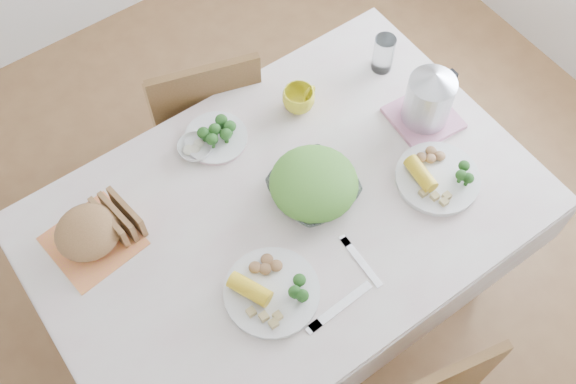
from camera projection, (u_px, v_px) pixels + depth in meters
floor at (287, 301)px, 2.70m from camera, size 3.60×3.60×0.00m
dining_table at (287, 262)px, 2.37m from camera, size 1.40×0.90×0.75m
tablecloth at (286, 211)px, 2.04m from camera, size 1.50×1.00×0.01m
chair_far at (202, 106)px, 2.60m from camera, size 0.50×0.50×0.89m
salad_bowl at (313, 189)px, 2.04m from camera, size 0.27×0.27×0.06m
dinner_plate_left at (272, 292)px, 1.89m from camera, size 0.29×0.29×0.02m
dinner_plate_right at (437, 178)px, 2.08m from camera, size 0.35×0.35×0.02m
broccoli_plate at (216, 138)px, 2.16m from camera, size 0.26×0.26×0.02m
napkin at (93, 241)px, 1.98m from camera, size 0.27×0.27×0.00m
bread_loaf at (88, 233)px, 1.93m from camera, size 0.24×0.23×0.12m
fruit_bowl at (195, 148)px, 2.13m from camera, size 0.13×0.13×0.03m
yellow_mug at (299, 100)px, 2.19m from camera, size 0.13×0.13×0.08m
glass_tumbler at (383, 54)px, 2.26m from camera, size 0.09×0.09×0.14m
pink_tray at (423, 118)px, 2.20m from camera, size 0.22×0.22×0.02m
electric_kettle at (430, 96)px, 2.10m from camera, size 0.17×0.17×0.21m
fork_left at (288, 290)px, 1.90m from camera, size 0.02×0.19×0.00m
fork_right at (361, 262)px, 1.95m from camera, size 0.03×0.18×0.00m
knife at (340, 306)px, 1.88m from camera, size 0.22×0.03×0.00m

